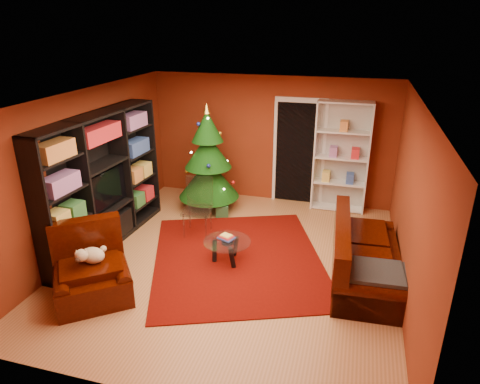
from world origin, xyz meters
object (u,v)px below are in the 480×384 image
(gift_box_green, at_px, (222,210))
(christmas_tree, at_px, (208,159))
(sofa, at_px, (367,252))
(dog, at_px, (93,255))
(coffee_table, at_px, (227,251))
(acrylic_chair, at_px, (197,211))
(media_unit, at_px, (102,182))
(gift_box_teal, at_px, (196,197))
(white_bookshelf, at_px, (341,158))
(armchair, at_px, (91,271))
(rug, at_px, (238,258))

(gift_box_green, bearing_deg, christmas_tree, 141.02)
(gift_box_green, relative_size, sofa, 0.12)
(dog, relative_size, coffee_table, 0.53)
(acrylic_chair, bearing_deg, dog, -115.80)
(media_unit, bearing_deg, dog, -61.14)
(media_unit, bearing_deg, christmas_tree, 59.88)
(gift_box_teal, distance_m, dog, 3.43)
(white_bookshelf, relative_size, coffee_table, 3.01)
(gift_box_teal, distance_m, white_bookshelf, 3.08)
(media_unit, distance_m, armchair, 1.75)
(rug, xyz_separation_m, armchair, (-1.65, -1.51, 0.41))
(sofa, bearing_deg, gift_box_teal, 57.34)
(media_unit, height_order, christmas_tree, media_unit)
(rug, relative_size, media_unit, 1.06)
(armchair, xyz_separation_m, coffee_table, (1.52, 1.38, -0.22))
(armchair, bearing_deg, gift_box_teal, 49.01)
(gift_box_teal, height_order, acrylic_chair, acrylic_chair)
(white_bookshelf, bearing_deg, media_unit, -145.66)
(gift_box_green, distance_m, armchair, 3.15)
(media_unit, relative_size, coffee_table, 3.90)
(gift_box_green, xyz_separation_m, white_bookshelf, (2.15, 0.97, 0.97))
(media_unit, xyz_separation_m, gift_box_green, (1.57, 1.54, -1.00))
(christmas_tree, height_order, gift_box_teal, christmas_tree)
(sofa, bearing_deg, dog, 108.51)
(gift_box_teal, height_order, white_bookshelf, white_bookshelf)
(gift_box_teal, relative_size, coffee_table, 0.36)
(gift_box_teal, xyz_separation_m, coffee_table, (1.34, -2.08, 0.06))
(rug, height_order, gift_box_green, gift_box_green)
(media_unit, relative_size, dog, 7.29)
(rug, distance_m, dog, 2.27)
(media_unit, relative_size, white_bookshelf, 1.29)
(rug, distance_m, sofa, 2.03)
(gift_box_green, relative_size, armchair, 0.23)
(rug, relative_size, sofa, 1.47)
(christmas_tree, xyz_separation_m, coffee_table, (0.98, -1.93, -0.85))
(media_unit, bearing_deg, sofa, 3.31)
(rug, height_order, coffee_table, coffee_table)
(christmas_tree, bearing_deg, coffee_table, -62.97)
(white_bookshelf, xyz_separation_m, armchair, (-3.06, -3.98, -0.68))
(white_bookshelf, relative_size, acrylic_chair, 2.39)
(armchair, distance_m, coffee_table, 2.06)
(dog, relative_size, acrylic_chair, 0.42)
(media_unit, xyz_separation_m, coffee_table, (2.19, -0.08, -0.92))
(armchair, distance_m, sofa, 3.92)
(sofa, bearing_deg, white_bookshelf, 9.95)
(rug, height_order, dog, dog)
(white_bookshelf, xyz_separation_m, coffee_table, (-1.54, -2.60, -0.90))
(armchair, xyz_separation_m, acrylic_chair, (0.73, 2.13, 0.06))
(dog, height_order, sofa, sofa)
(gift_box_teal, distance_m, sofa, 3.98)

